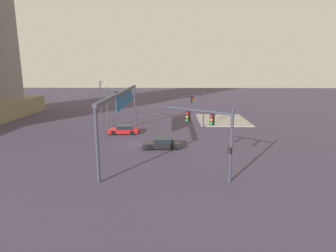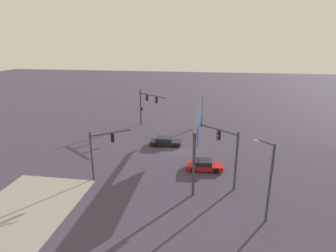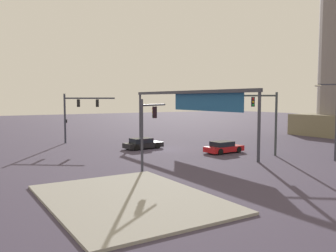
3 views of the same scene
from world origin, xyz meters
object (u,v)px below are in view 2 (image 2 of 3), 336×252
(traffic_signal_near_corner, at_px, (229,149))
(streetlamp_curved_arm, at_px, (268,177))
(sedan_car_waiting_far, at_px, (165,141))
(sedan_car_approaching, at_px, (204,165))
(traffic_signal_cross_street, at_px, (146,102))
(traffic_signal_opposite_side, at_px, (101,147))

(traffic_signal_near_corner, xyz_separation_m, streetlamp_curved_arm, (5.33, 2.85, -0.07))
(sedan_car_waiting_far, bearing_deg, sedan_car_approaching, -54.54)
(streetlamp_curved_arm, height_order, sedan_car_waiting_far, streetlamp_curved_arm)
(streetlamp_curved_arm, xyz_separation_m, sedan_car_waiting_far, (-15.92, -11.03, -3.53))
(sedan_car_approaching, relative_size, sedan_car_waiting_far, 0.96)
(traffic_signal_cross_street, bearing_deg, traffic_signal_near_corner, -19.71)
(traffic_signal_opposite_side, distance_m, sedan_car_approaching, 12.00)
(traffic_signal_near_corner, height_order, traffic_signal_cross_street, traffic_signal_near_corner)
(streetlamp_curved_arm, distance_m, sedan_car_waiting_far, 19.68)
(traffic_signal_opposite_side, relative_size, traffic_signal_cross_street, 0.89)
(traffic_signal_opposite_side, bearing_deg, traffic_signal_cross_street, 52.32)
(traffic_signal_cross_street, bearing_deg, sedan_car_waiting_far, -25.11)
(traffic_signal_cross_street, distance_m, streetlamp_curved_arm, 29.29)
(traffic_signal_opposite_side, relative_size, sedan_car_approaching, 1.30)
(traffic_signal_opposite_side, height_order, sedan_car_waiting_far, traffic_signal_opposite_side)
(sedan_car_approaching, bearing_deg, traffic_signal_cross_street, 120.46)
(sedan_car_approaching, bearing_deg, sedan_car_waiting_far, 126.09)
(traffic_signal_opposite_side, bearing_deg, traffic_signal_near_corner, -35.26)
(traffic_signal_cross_street, xyz_separation_m, sedan_car_waiting_far, (8.78, 4.73, -3.65))
(traffic_signal_opposite_side, relative_size, sedan_car_waiting_far, 1.25)
(traffic_signal_opposite_side, bearing_deg, sedan_car_approaching, -17.43)
(streetlamp_curved_arm, height_order, sedan_car_approaching, streetlamp_curved_arm)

